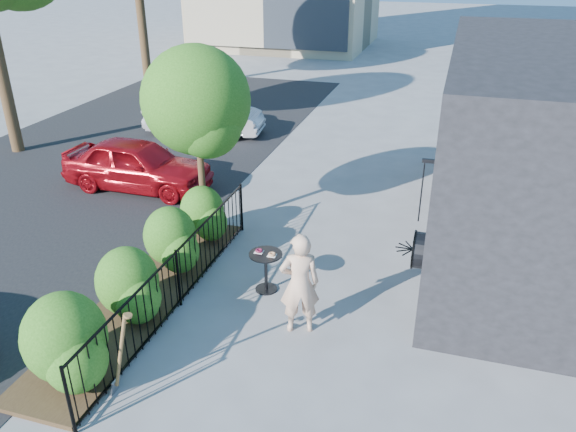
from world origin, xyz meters
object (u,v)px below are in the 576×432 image
(shovel, at_px, (120,359))
(woman, at_px, (300,284))
(cafe_table, at_px, (266,265))
(car_red, at_px, (138,164))
(patio_tree, at_px, (199,108))
(car_silver, at_px, (204,115))

(shovel, bearing_deg, woman, 48.03)
(cafe_table, bearing_deg, shovel, -108.50)
(woman, height_order, car_red, woman)
(patio_tree, relative_size, cafe_table, 4.87)
(shovel, xyz_separation_m, car_silver, (-3.95, 11.42, -0.00))
(shovel, height_order, car_red, shovel)
(shovel, height_order, car_silver, shovel)
(car_red, relative_size, car_silver, 0.99)
(woman, relative_size, shovel, 1.21)
(cafe_table, distance_m, car_red, 5.89)
(car_red, height_order, car_silver, car_red)
(shovel, distance_m, car_silver, 12.08)
(car_silver, bearing_deg, woman, -154.56)
(cafe_table, xyz_separation_m, woman, (0.89, -0.95, 0.35))
(car_red, bearing_deg, cafe_table, -126.74)
(patio_tree, xyz_separation_m, cafe_table, (2.01, -1.86, -2.24))
(cafe_table, bearing_deg, car_silver, 120.89)
(patio_tree, bearing_deg, shovel, -78.84)
(patio_tree, distance_m, shovel, 5.48)
(patio_tree, height_order, shovel, patio_tree)
(cafe_table, distance_m, car_silver, 9.70)
(patio_tree, xyz_separation_m, woman, (2.91, -2.82, -1.89))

